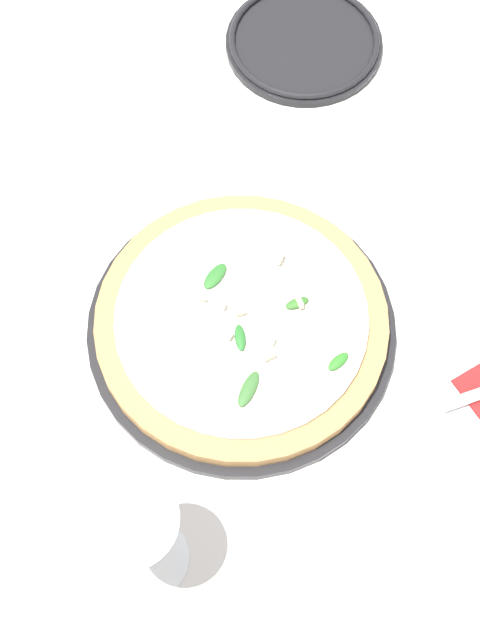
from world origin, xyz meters
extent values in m
plane|color=silver|center=(0.00, 0.00, 0.00)|extent=(6.00, 6.00, 0.00)
cylinder|color=black|center=(0.00, -0.03, 0.01)|extent=(0.33, 0.33, 0.01)
cylinder|color=#B7844C|center=(0.00, -0.03, 0.02)|extent=(0.31, 0.31, 0.02)
cylinder|color=silver|center=(0.00, -0.03, 0.03)|extent=(0.27, 0.27, 0.01)
ellipsoid|color=#276828|center=(-0.02, -0.05, 0.04)|extent=(0.03, 0.03, 0.01)
ellipsoid|color=#2F6324|center=(0.05, -0.06, 0.04)|extent=(0.03, 0.02, 0.01)
ellipsoid|color=#2B6A28|center=(0.01, 0.02, 0.04)|extent=(0.04, 0.02, 0.01)
ellipsoid|color=#2D7424|center=(0.04, -0.13, 0.04)|extent=(0.03, 0.01, 0.01)
ellipsoid|color=#35642D|center=(-0.05, -0.10, 0.04)|extent=(0.04, 0.03, 0.01)
cube|color=beige|center=(0.06, -0.06, 0.04)|extent=(0.01, 0.01, 0.01)
cube|color=beige|center=(-0.02, -0.04, 0.04)|extent=(0.01, 0.00, 0.00)
cube|color=beige|center=(-0.01, -0.09, 0.04)|extent=(0.01, 0.01, 0.01)
cube|color=beige|center=(0.07, -0.01, 0.04)|extent=(0.01, 0.01, 0.01)
cube|color=beige|center=(0.01, -0.08, 0.04)|extent=(0.01, 0.01, 0.00)
cube|color=beige|center=(0.00, -0.03, 0.04)|extent=(0.01, 0.01, 0.01)
cube|color=beige|center=(-0.01, -0.01, 0.04)|extent=(0.01, 0.01, 0.00)
cube|color=beige|center=(-0.02, 0.01, 0.04)|extent=(0.01, 0.01, 0.00)
cylinder|color=white|center=(-0.22, -0.16, 0.00)|extent=(0.08, 0.08, 0.00)
cylinder|color=white|center=(-0.22, -0.16, 0.04)|extent=(0.01, 0.01, 0.08)
cone|color=white|center=(-0.22, -0.16, 0.12)|extent=(0.08, 0.08, 0.08)
cylinder|color=beige|center=(-0.22, -0.16, 0.10)|extent=(0.05, 0.05, 0.03)
cylinder|color=black|center=(0.32, 0.23, 0.01)|extent=(0.20, 0.20, 0.01)
torus|color=black|center=(0.32, 0.23, 0.01)|extent=(0.19, 0.19, 0.01)
camera|label=1|loc=(-0.26, -0.35, 0.87)|focal=50.00mm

